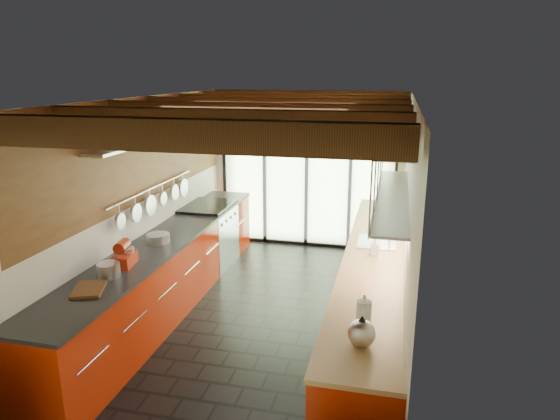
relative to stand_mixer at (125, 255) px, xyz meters
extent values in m
plane|color=black|center=(1.27, 0.94, -1.03)|extent=(5.50, 5.50, 0.00)
plane|color=silver|center=(1.27, 3.69, 0.27)|extent=(3.20, 0.00, 3.20)
plane|color=silver|center=(1.27, -1.81, 0.27)|extent=(3.20, 0.00, 3.20)
plane|color=silver|center=(-0.33, 0.94, 0.27)|extent=(0.00, 5.50, 5.50)
plane|color=silver|center=(2.87, 0.94, 0.27)|extent=(0.00, 5.50, 5.50)
plane|color=#472814|center=(1.27, 0.94, 1.57)|extent=(5.50, 5.50, 0.00)
cube|color=#593316|center=(1.27, -1.31, 1.45)|extent=(3.14, 0.14, 0.22)
cube|color=#593316|center=(1.27, -0.41, 1.45)|extent=(3.14, 0.14, 0.22)
cube|color=#593316|center=(1.27, 0.49, 1.45)|extent=(3.14, 0.14, 0.22)
cube|color=#593316|center=(1.27, 1.39, 1.45)|extent=(3.14, 0.14, 0.22)
cube|color=#593316|center=(1.27, 2.29, 1.45)|extent=(3.14, 0.14, 0.22)
cube|color=#593316|center=(1.27, 3.19, 1.45)|extent=(3.14, 0.14, 0.22)
cube|color=brown|center=(1.27, 3.65, 1.32)|extent=(3.14, 0.06, 0.50)
plane|color=brown|center=(-0.30, 1.14, 0.94)|extent=(0.00, 4.90, 4.90)
plane|color=#C6EAAD|center=(1.27, 3.68, 0.04)|extent=(2.90, 0.00, 2.90)
cube|color=black|center=(-0.18, 3.66, 0.04)|extent=(0.05, 0.04, 2.15)
cube|color=black|center=(2.72, 3.66, 0.04)|extent=(0.05, 0.04, 2.15)
cube|color=black|center=(1.27, 3.63, 0.04)|extent=(0.06, 0.05, 2.15)
cube|color=black|center=(1.27, 3.63, 1.12)|extent=(2.90, 0.05, 0.06)
cylinder|color=red|center=(1.27, 3.61, 1.32)|extent=(0.34, 0.04, 0.34)
cylinder|color=beige|center=(1.27, 3.59, 1.32)|extent=(0.28, 0.02, 0.28)
cube|color=#A61F04|center=(-0.01, 0.94, -0.59)|extent=(0.65, 5.00, 0.88)
cube|color=black|center=(-0.01, 0.94, -0.13)|extent=(0.68, 5.00, 0.04)
cube|color=silver|center=(-0.01, 2.39, -0.59)|extent=(0.66, 0.90, 0.90)
cube|color=black|center=(-0.01, 2.39, -0.10)|extent=(0.65, 0.90, 0.06)
cube|color=#A61F04|center=(2.54, 0.94, -0.59)|extent=(0.65, 5.00, 0.88)
cube|color=tan|center=(2.54, 0.94, -0.13)|extent=(0.68, 5.00, 0.04)
cube|color=white|center=(2.21, 1.34, -0.59)|extent=(0.02, 0.60, 0.84)
cube|color=silver|center=(2.54, 1.34, -0.11)|extent=(0.45, 0.52, 0.02)
cylinder|color=silver|center=(2.69, 1.34, 0.07)|extent=(0.02, 0.02, 0.34)
torus|color=silver|center=(2.63, 1.34, 0.24)|extent=(0.14, 0.02, 0.14)
plane|color=silver|center=(2.53, 1.24, 0.82)|extent=(0.00, 3.00, 3.00)
cube|color=#9EA0A5|center=(2.70, 1.24, 0.48)|extent=(0.34, 3.00, 0.03)
cube|color=#9EA0A5|center=(2.70, 1.24, 1.15)|extent=(0.34, 3.00, 0.03)
cylinder|color=silver|center=(-0.27, 1.24, 0.44)|extent=(0.02, 2.20, 0.02)
cube|color=silver|center=(-0.18, 1.14, 1.07)|extent=(0.28, 2.60, 0.03)
cylinder|color=silver|center=(-0.23, 0.34, 0.26)|extent=(0.04, 0.18, 0.18)
cylinder|color=silver|center=(-0.23, 0.69, 0.26)|extent=(0.04, 0.22, 0.22)
cylinder|color=silver|center=(-0.23, 1.04, 0.26)|extent=(0.04, 0.26, 0.26)
cylinder|color=silver|center=(-0.23, 1.39, 0.26)|extent=(0.04, 0.18, 0.18)
cylinder|color=silver|center=(-0.23, 1.74, 0.26)|extent=(0.04, 0.22, 0.22)
cylinder|color=silver|center=(-0.23, 2.04, 0.26)|extent=(0.04, 0.26, 0.26)
cube|color=red|center=(0.00, -0.01, -0.05)|extent=(0.23, 0.34, 0.13)
cylinder|color=red|center=(0.00, -0.03, 0.11)|extent=(0.16, 0.22, 0.12)
cylinder|color=silver|center=(0.00, 0.05, 0.00)|extent=(0.18, 0.18, 0.13)
cylinder|color=silver|center=(0.00, -0.31, -0.04)|extent=(0.29, 0.29, 0.14)
cylinder|color=silver|center=(0.00, 0.76, -0.06)|extent=(0.30, 0.30, 0.10)
cube|color=brown|center=(0.00, -0.65, -0.10)|extent=(0.38, 0.44, 0.03)
sphere|color=silver|center=(2.54, -1.02, -0.01)|extent=(0.26, 0.26, 0.21)
cone|color=black|center=(2.54, -1.02, 0.11)|extent=(0.09, 0.09, 0.06)
cylinder|color=silver|center=(2.54, -0.91, 0.00)|extent=(0.05, 0.08, 0.05)
cylinder|color=white|center=(2.54, -0.84, 0.02)|extent=(0.14, 0.14, 0.26)
cylinder|color=silver|center=(2.54, -0.84, 0.18)|extent=(0.03, 0.03, 0.05)
imported|color=silver|center=(2.54, 0.92, -0.01)|extent=(0.10, 0.10, 0.20)
imported|color=silver|center=(2.54, 3.19, -0.09)|extent=(0.26, 0.26, 0.05)
camera|label=1|loc=(2.71, -4.40, 1.86)|focal=32.00mm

